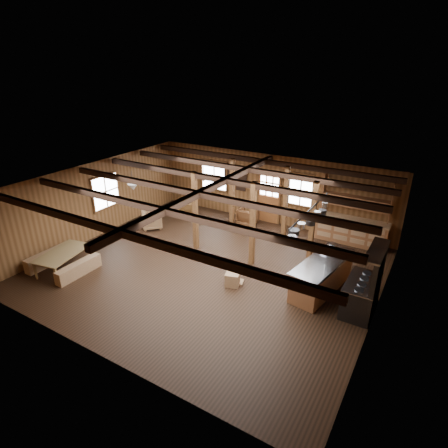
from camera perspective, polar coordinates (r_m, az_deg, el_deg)
The scene contains 22 objects.
room at distance 11.44m, azimuth -2.35°, elevation -0.77°, with size 10.04×9.04×2.84m.
ceiling_joists at distance 11.12m, azimuth -1.96°, elevation 5.57°, with size 9.80×8.82×0.18m.
timber_posts at distance 12.87m, azimuth 4.65°, elevation 2.03°, with size 3.95×2.35×2.80m.
back_door at distance 15.28m, azimuth 6.83°, elevation 3.40°, with size 1.02×0.08×2.15m.
window_back_left at distance 16.22m, azimuth -1.48°, elevation 7.46°, with size 1.32×0.06×1.32m.
window_back_right at distance 14.61m, azimuth 11.63°, elevation 5.11°, with size 1.02×0.06×1.32m.
window_left at distance 14.82m, azimuth -17.62°, elevation 4.74°, with size 0.14×1.24×1.32m.
notice_boards at distance 15.67m, azimuth 1.95°, elevation 7.01°, with size 1.08×0.03×0.90m.
back_counter at distance 14.23m, azimuth 18.88°, elevation -0.55°, with size 2.55×0.60×2.45m.
pendant_lamps at distance 13.15m, azimuth -8.31°, elevation 6.26°, with size 1.86×2.36×0.66m.
pot_rack at distance 10.02m, azimuth 12.61°, elevation 0.34°, with size 0.42×3.00×0.46m.
kitchen_island at distance 11.19m, azimuth 14.67°, elevation -7.54°, with size 1.27×2.61×1.20m.
step_stool at distance 11.14m, azimuth 1.27°, elevation -8.50°, with size 0.46×0.32×0.41m, color brown.
commercial_range at distance 10.56m, azimuth 20.49°, elevation -9.55°, with size 0.79×1.51×1.87m.
dining_table at distance 12.91m, azimuth -23.09°, elevation -5.24°, with size 1.72×0.96×0.60m, color brown.
bench_wall at distance 13.51m, azimuth -24.97°, elevation -4.63°, with size 0.31×1.67×0.46m, color brown.
bench_aisle at distance 12.49m, azimuth -21.27°, elevation -6.39°, with size 0.29×1.55×0.43m, color brown.
armchair_a at distance 16.16m, azimuth -5.57°, elevation 2.47°, with size 0.67×0.69×0.62m, color brown.
armchair_b at distance 15.16m, azimuth 3.65°, elevation 1.16°, with size 0.72×0.74×0.67m, color brown.
armchair_c at distance 15.06m, azimuth -10.92°, elevation 0.62°, with size 0.73×0.75×0.68m, color brown.
counter_pot at distance 11.70m, azimuth 16.15°, elevation -3.24°, with size 0.27×0.27×0.16m, color silver.
bowl at distance 11.39m, azimuth 15.31°, elevation -4.16°, with size 0.29×0.29×0.07m, color silver.
Camera 1 is at (5.74, -8.69, 6.14)m, focal length 30.00 mm.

